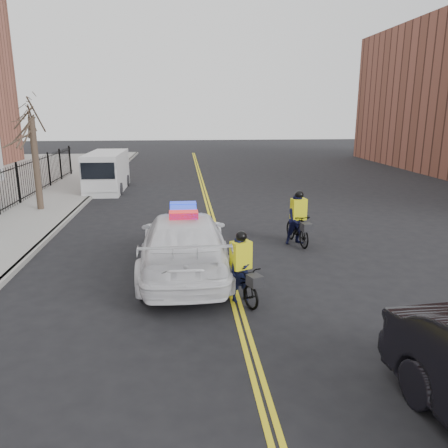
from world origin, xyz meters
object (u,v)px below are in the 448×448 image
object	(u,v)px
police_cruiser	(184,243)
cargo_van	(106,172)
cyclist_near	(241,277)
cyclist_far	(298,223)

from	to	relation	value
police_cruiser	cargo_van	world-z (taller)	cargo_van
cargo_van	cyclist_near	world-z (taller)	cargo_van
cyclist_far	cargo_van	bearing A→B (deg)	117.29
cargo_van	cyclist_far	size ratio (longest dim) A/B	2.73
cargo_van	cyclist_near	distance (m)	16.53
cargo_van	cyclist_near	bearing A→B (deg)	-69.75
cyclist_near	police_cruiser	bearing A→B (deg)	99.81
police_cruiser	cyclist_far	xyz separation A→B (m)	(3.86, 2.32, -0.13)
cargo_van	cyclist_near	xyz separation A→B (m)	(5.63, -15.54, -0.45)
police_cruiser	cyclist_near	xyz separation A→B (m)	(1.33, -2.03, -0.27)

